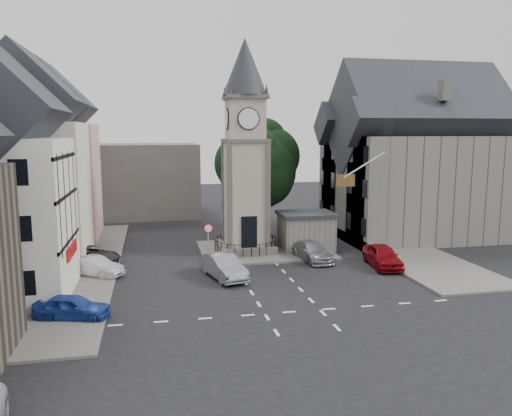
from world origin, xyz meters
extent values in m
plane|color=black|center=(0.00, 0.00, 0.00)|extent=(120.00, 120.00, 0.00)
cube|color=#595651|center=(-12.50, 6.00, 0.07)|extent=(6.00, 30.00, 0.14)
cube|color=#595651|center=(12.00, 8.00, 0.07)|extent=(6.00, 26.00, 0.14)
cube|color=#595651|center=(1.50, 8.00, 0.08)|extent=(10.00, 8.00, 0.16)
cube|color=silver|center=(0.00, -5.50, 0.01)|extent=(20.00, 8.00, 0.01)
cube|color=#4C4944|center=(0.00, 8.00, 0.35)|extent=(4.20, 4.20, 0.70)
torus|color=black|center=(0.00, 8.00, 1.08)|extent=(4.86, 4.86, 0.06)
cube|color=#A49784|center=(0.00, 8.00, 4.70)|extent=(3.00, 3.00, 8.00)
cube|color=black|center=(0.00, 6.55, 1.90)|extent=(1.20, 0.25, 2.40)
cube|color=#4C4944|center=(0.00, 8.00, 8.70)|extent=(3.30, 3.30, 0.25)
cube|color=#A49784|center=(0.00, 8.00, 10.30)|extent=(2.70, 2.70, 3.20)
cylinder|color=white|center=(0.00, 6.60, 10.30)|extent=(1.50, 0.12, 1.50)
cube|color=#4C4944|center=(0.00, 8.00, 11.90)|extent=(3.10, 3.10, 0.30)
cone|color=#202328|center=(0.00, 8.00, 14.15)|extent=(3.40, 3.40, 4.20)
cube|color=slate|center=(4.80, 7.50, 1.40)|extent=(4.00, 3.00, 2.80)
cube|color=#202328|center=(4.80, 7.50, 2.95)|extent=(4.30, 3.30, 0.25)
cylinder|color=black|center=(2.00, 13.00, 2.20)|extent=(0.70, 0.70, 4.40)
cylinder|color=black|center=(-3.20, 5.50, 1.25)|extent=(0.10, 0.10, 2.50)
cone|color=#A50C0C|center=(-3.20, 5.40, 2.50)|extent=(0.70, 0.06, 0.70)
cone|color=white|center=(-3.20, 5.38, 2.50)|extent=(0.54, 0.04, 0.54)
cube|color=#C58892|center=(-15.50, 16.00, 5.00)|extent=(7.50, 7.00, 10.00)
cube|color=beige|center=(-15.50, 8.00, 5.00)|extent=(7.50, 7.00, 10.00)
cube|color=#4C4944|center=(-12.00, 28.00, 4.00)|extent=(20.00, 10.00, 8.00)
cube|color=slate|center=(16.00, 11.00, 4.50)|extent=(14.00, 10.00, 9.00)
cube|color=slate|center=(9.80, 7.50, 4.50)|extent=(1.60, 4.40, 9.00)
cube|color=slate|center=(9.80, 14.50, 4.50)|extent=(1.60, 4.40, 9.00)
cube|color=slate|center=(9.20, 10.00, 0.45)|extent=(0.40, 16.00, 0.90)
cylinder|color=white|center=(8.00, 4.00, 7.00)|extent=(3.17, 0.10, 1.89)
plane|color=#B21414|center=(6.60, 4.00, 5.90)|extent=(1.40, 0.00, 1.40)
imported|color=#1B3898|center=(-11.16, -4.24, 0.64)|extent=(4.03, 2.43, 1.28)
imported|color=#B5B9BE|center=(-10.88, 3.46, 0.65)|extent=(4.03, 3.34, 1.30)
imported|color=#28272A|center=(-11.50, 6.94, 0.61)|extent=(4.81, 4.12, 1.23)
imported|color=gray|center=(-2.68, 1.34, 0.76)|extent=(2.77, 4.88, 1.52)
imported|color=gray|center=(4.33, 4.50, 0.67)|extent=(2.48, 4.83, 1.34)
imported|color=maroon|center=(8.58, 1.76, 0.78)|extent=(2.38, 4.76, 1.56)
imported|color=beige|center=(11.50, 6.45, 0.85)|extent=(0.71, 0.56, 1.71)
camera|label=1|loc=(-7.00, -29.61, 9.37)|focal=35.00mm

